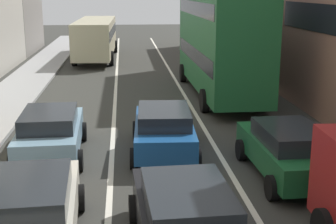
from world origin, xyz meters
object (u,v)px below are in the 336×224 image
sedan_centre_lane_second (186,218)px  sedan_right_lane_behind_truck (289,150)px  bus_mid_queue_primary (220,38)px  hatchback_centre_lane_third (164,129)px  bus_far_queue_secondary (96,35)px  wagon_left_lane_second (30,210)px  sedan_left_lane_third (51,132)px

sedan_centre_lane_second → sedan_right_lane_behind_truck: 5.05m
bus_mid_queue_primary → sedan_right_lane_behind_truck: bearing=178.8°
sedan_centre_lane_second → hatchback_centre_lane_third: bearing=-3.2°
bus_far_queue_secondary → sedan_right_lane_behind_truck: bearing=-163.3°
wagon_left_lane_second → sedan_right_lane_behind_truck: (6.43, 3.16, 0.00)m
sedan_right_lane_behind_truck → wagon_left_lane_second: bearing=114.8°
sedan_right_lane_behind_truck → hatchback_centre_lane_third: bearing=52.7°
wagon_left_lane_second → hatchback_centre_lane_third: bearing=-33.0°
sedan_centre_lane_second → hatchback_centre_lane_third: size_ratio=1.00×
sedan_left_lane_third → hatchback_centre_lane_third: bearing=-92.1°
sedan_centre_lane_second → wagon_left_lane_second: bearing=76.1°
sedan_centre_lane_second → hatchback_centre_lane_third: (0.09, 6.15, 0.00)m
bus_mid_queue_primary → bus_far_queue_secondary: size_ratio=1.00×
bus_mid_queue_primary → bus_far_queue_secondary: 14.82m
bus_mid_queue_primary → bus_far_queue_secondary: (-6.59, 13.23, -1.07)m
hatchback_centre_lane_third → sedan_right_lane_behind_truck: (3.26, -2.36, 0.00)m
sedan_right_lane_behind_truck → bus_mid_queue_primary: (0.13, 10.61, 2.03)m
sedan_left_lane_third → sedan_right_lane_behind_truck: bearing=-111.2°
hatchback_centre_lane_third → sedan_right_lane_behind_truck: bearing=-123.0°
sedan_centre_lane_second → bus_far_queue_secondary: bus_far_queue_secondary is taller
sedan_left_lane_third → wagon_left_lane_second: bearing=-178.1°
hatchback_centre_lane_third → sedan_left_lane_third: 3.54m
wagon_left_lane_second → hatchback_centre_lane_third: same height
hatchback_centre_lane_third → wagon_left_lane_second: bearing=153.1°
wagon_left_lane_second → bus_mid_queue_primary: 15.38m
hatchback_centre_lane_third → sedan_left_lane_third: size_ratio=1.01×
wagon_left_lane_second → sedan_right_lane_behind_truck: 7.16m
hatchback_centre_lane_third → bus_far_queue_secondary: bearing=11.4°
sedan_centre_lane_second → wagon_left_lane_second: same height
bus_far_queue_secondary → hatchback_centre_lane_third: bearing=-170.0°
wagon_left_lane_second → sedan_left_lane_third: (-0.37, 5.53, 0.00)m
sedan_left_lane_third → bus_mid_queue_primary: bearing=-42.0°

